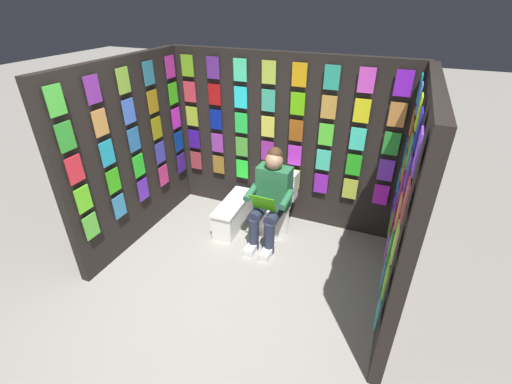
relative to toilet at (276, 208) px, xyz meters
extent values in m
plane|color=gray|center=(0.07, 1.70, -0.33)|extent=(30.00, 30.00, 0.00)
cube|color=black|center=(0.07, -0.40, 0.74)|extent=(3.01, 0.10, 2.14)
cube|color=#A1353C|center=(1.34, -0.31, 0.29)|extent=(0.17, 0.01, 0.26)
cube|color=olive|center=(0.98, -0.31, 0.29)|extent=(0.17, 0.01, 0.26)
cube|color=#24E531|center=(0.62, -0.31, 0.29)|extent=(0.17, 0.01, 0.26)
cube|color=green|center=(0.25, -0.31, 0.29)|extent=(0.17, 0.01, 0.26)
cube|color=#C1E63A|center=(-0.11, -0.31, 0.29)|extent=(0.17, 0.01, 0.26)
cube|color=purple|center=(-0.47, -0.31, 0.29)|extent=(0.17, 0.01, 0.26)
cube|color=#B4BF3B|center=(-0.84, -0.31, 0.29)|extent=(0.17, 0.01, 0.26)
cube|color=#C91ED2|center=(-1.20, -0.31, 0.29)|extent=(0.17, 0.01, 0.26)
cube|color=#3B1492|center=(1.34, -0.31, 0.62)|extent=(0.17, 0.01, 0.26)
cube|color=purple|center=(0.98, -0.31, 0.62)|extent=(0.17, 0.01, 0.26)
cube|color=green|center=(0.62, -0.31, 0.62)|extent=(0.17, 0.01, 0.26)
cube|color=purple|center=(0.25, -0.31, 0.62)|extent=(0.17, 0.01, 0.26)
cube|color=#CB33DF|center=(-0.11, -0.31, 0.62)|extent=(0.17, 0.01, 0.26)
cube|color=#44DAB2|center=(-0.47, -0.31, 0.62)|extent=(0.17, 0.01, 0.26)
cube|color=green|center=(-0.84, -0.31, 0.62)|extent=(0.17, 0.01, 0.26)
cube|color=purple|center=(-1.20, -0.31, 0.62)|extent=(0.17, 0.01, 0.26)
cube|color=#A3C32F|center=(1.34, -0.31, 0.94)|extent=(0.17, 0.01, 0.26)
cube|color=#0C1F98|center=(0.98, -0.31, 0.94)|extent=(0.17, 0.01, 0.26)
cube|color=#26D847|center=(0.62, -0.31, 0.94)|extent=(0.17, 0.01, 0.26)
cube|color=#E2DE4A|center=(0.25, -0.31, 0.94)|extent=(0.17, 0.01, 0.26)
cube|color=#A04E15|center=(-0.11, -0.31, 0.94)|extent=(0.17, 0.01, 0.26)
cube|color=#53DB34|center=(-0.47, -0.31, 0.94)|extent=(0.17, 0.01, 0.26)
cube|color=#3DE6BF|center=(-0.84, -0.31, 0.94)|extent=(0.17, 0.01, 0.26)
cube|color=green|center=(-1.20, -0.31, 0.94)|extent=(0.17, 0.01, 0.26)
cube|color=#D63447|center=(1.34, -0.31, 1.26)|extent=(0.17, 0.01, 0.26)
cube|color=#B31215|center=(0.98, -0.31, 1.26)|extent=(0.17, 0.01, 0.26)
cube|color=#28EBF1|center=(0.62, -0.31, 1.26)|extent=(0.17, 0.01, 0.26)
cube|color=#3BAF8D|center=(0.25, -0.31, 1.26)|extent=(0.17, 0.01, 0.26)
cube|color=#5FC60E|center=(-0.11, -0.31, 1.26)|extent=(0.17, 0.01, 0.26)
cube|color=gold|center=(-0.47, -0.31, 1.26)|extent=(0.17, 0.01, 0.26)
cube|color=yellow|center=(-0.84, -0.31, 1.26)|extent=(0.17, 0.01, 0.26)
cube|color=#C87E3B|center=(-1.20, -0.31, 1.26)|extent=(0.17, 0.01, 0.26)
cube|color=#6FB221|center=(1.34, -0.31, 1.59)|extent=(0.17, 0.01, 0.26)
cube|color=#60298D|center=(0.98, -0.31, 1.59)|extent=(0.17, 0.01, 0.26)
cube|color=#4BF1AA|center=(0.62, -0.31, 1.59)|extent=(0.17, 0.01, 0.26)
cube|color=#B5D045|center=(0.25, -0.31, 1.59)|extent=(0.17, 0.01, 0.26)
cube|color=orange|center=(-0.11, -0.31, 1.59)|extent=(0.17, 0.01, 0.26)
cube|color=teal|center=(-0.47, -0.31, 1.59)|extent=(0.17, 0.01, 0.26)
cube|color=#E249D6|center=(-0.84, -0.31, 1.59)|extent=(0.17, 0.01, 0.26)
cube|color=#881CDD|center=(-1.20, -0.31, 1.59)|extent=(0.17, 0.01, 0.26)
cube|color=black|center=(-1.43, 0.68, 0.74)|extent=(0.10, 2.04, 2.14)
cube|color=#560CAB|center=(-1.35, -0.16, 0.29)|extent=(0.01, 0.17, 0.26)
cube|color=#3ABB15|center=(-1.35, 0.26, 0.29)|extent=(0.01, 0.17, 0.26)
cube|color=#AF2FDE|center=(-1.35, 0.68, 0.29)|extent=(0.01, 0.17, 0.26)
cube|color=teal|center=(-1.35, 1.09, 0.29)|extent=(0.01, 0.17, 0.26)
cube|color=teal|center=(-1.35, 1.51, 0.29)|extent=(0.01, 0.17, 0.26)
cube|color=blue|center=(-1.35, -0.16, 0.62)|extent=(0.01, 0.17, 0.26)
cube|color=blue|center=(-1.35, 0.26, 0.62)|extent=(0.01, 0.17, 0.26)
cube|color=#960C67|center=(-1.35, 0.68, 0.62)|extent=(0.01, 0.17, 0.26)
cube|color=green|center=(-1.35, 1.09, 0.62)|extent=(0.01, 0.17, 0.26)
cube|color=#65BC1A|center=(-1.35, 1.51, 0.62)|extent=(0.01, 0.17, 0.26)
cube|color=blue|center=(-1.35, -0.16, 0.94)|extent=(0.01, 0.17, 0.26)
cube|color=olive|center=(-1.35, 0.26, 0.94)|extent=(0.01, 0.17, 0.26)
cube|color=#A51C5D|center=(-1.35, 0.68, 0.94)|extent=(0.01, 0.17, 0.26)
cube|color=#E18142|center=(-1.35, 1.09, 0.94)|extent=(0.01, 0.17, 0.26)
cube|color=#ADD348|center=(-1.35, 1.51, 0.94)|extent=(0.01, 0.17, 0.26)
cube|color=#A96C39|center=(-1.35, -0.16, 1.26)|extent=(0.01, 0.17, 0.26)
cube|color=#8E3C11|center=(-1.35, 0.26, 1.26)|extent=(0.01, 0.17, 0.26)
cube|color=#29A571|center=(-1.35, 0.68, 1.26)|extent=(0.01, 0.17, 0.26)
cube|color=#5A25B0|center=(-1.35, 1.09, 1.26)|extent=(0.01, 0.17, 0.26)
cube|color=#B13944|center=(-1.35, 1.51, 1.26)|extent=(0.01, 0.17, 0.26)
cube|color=#119AB8|center=(-1.35, -0.16, 1.59)|extent=(0.01, 0.17, 0.26)
cube|color=#467AD7|center=(-1.35, 0.26, 1.59)|extent=(0.01, 0.17, 0.26)
cube|color=#A1DE1C|center=(-1.35, 0.68, 1.59)|extent=(0.01, 0.17, 0.26)
cube|color=#1A1BB4|center=(-1.35, 1.09, 1.59)|extent=(0.01, 0.17, 0.26)
cube|color=#6F33DA|center=(-1.35, 1.51, 1.59)|extent=(0.01, 0.17, 0.26)
cube|color=black|center=(1.58, 0.68, 0.74)|extent=(0.10, 2.04, 2.14)
cube|color=#5BCD3F|center=(1.49, 1.51, 0.29)|extent=(0.01, 0.17, 0.26)
cube|color=#378BC7|center=(1.49, 1.09, 0.29)|extent=(0.01, 0.17, 0.26)
cube|color=#602AC6|center=(1.49, 0.68, 0.29)|extent=(0.01, 0.17, 0.26)
cube|color=#D53379|center=(1.49, 0.26, 0.29)|extent=(0.01, 0.17, 0.26)
cube|color=#3E1D91|center=(1.49, -0.16, 0.29)|extent=(0.01, 0.17, 0.26)
cube|color=#67E824|center=(1.49, 1.51, 0.62)|extent=(0.01, 0.17, 0.26)
cube|color=#37C418|center=(1.49, 1.09, 0.62)|extent=(0.01, 0.17, 0.26)
cube|color=#2AD62B|center=(1.49, 0.68, 0.62)|extent=(0.01, 0.17, 0.26)
cube|color=#3F3EBA|center=(1.49, 0.26, 0.62)|extent=(0.01, 0.17, 0.26)
cube|color=#0B3596|center=(1.49, -0.16, 0.62)|extent=(0.01, 0.17, 0.26)
cube|color=#F02B3A|center=(1.49, 1.51, 0.94)|extent=(0.01, 0.17, 0.26)
cube|color=#23AFCD|center=(1.49, 1.09, 0.94)|extent=(0.01, 0.17, 0.26)
cube|color=#2E72BA|center=(1.49, 0.68, 0.94)|extent=(0.01, 0.17, 0.26)
cube|color=#999313|center=(1.49, 0.26, 0.94)|extent=(0.01, 0.17, 0.26)
cube|color=#D426E0|center=(1.49, -0.16, 0.94)|extent=(0.01, 0.17, 0.26)
cube|color=green|center=(1.49, 1.51, 1.26)|extent=(0.01, 0.17, 0.26)
cube|color=#E49A4E|center=(1.49, 1.09, 1.26)|extent=(0.01, 0.17, 0.26)
cube|color=#4873E9|center=(1.49, 0.68, 1.26)|extent=(0.01, 0.17, 0.26)
cube|color=#AD8216|center=(1.49, 0.26, 1.26)|extent=(0.01, 0.17, 0.26)
cube|color=#36D119|center=(1.49, -0.16, 1.26)|extent=(0.01, 0.17, 0.26)
cube|color=#50D343|center=(1.49, 1.51, 1.59)|extent=(0.01, 0.17, 0.26)
cube|color=purple|center=(1.49, 1.09, 1.59)|extent=(0.01, 0.17, 0.26)
cube|color=#8CC43B|center=(1.49, 0.68, 1.59)|extent=(0.01, 0.17, 0.26)
cube|color=teal|center=(1.49, 0.26, 1.59)|extent=(0.01, 0.17, 0.26)
cube|color=#CD28A8|center=(1.49, -0.16, 1.59)|extent=(0.01, 0.17, 0.26)
cylinder|color=white|center=(0.00, 0.08, -0.13)|extent=(0.38, 0.38, 0.40)
cylinder|color=white|center=(0.00, 0.08, 0.09)|extent=(0.41, 0.41, 0.02)
cube|color=white|center=(0.00, -0.18, 0.25)|extent=(0.38, 0.19, 0.36)
cylinder|color=white|center=(0.00, -0.09, 0.25)|extent=(0.39, 0.08, 0.39)
cube|color=#286B42|center=(0.00, 0.11, 0.36)|extent=(0.40, 0.23, 0.52)
sphere|color=tan|center=(0.00, 0.14, 0.71)|extent=(0.21, 0.21, 0.21)
sphere|color=#472D19|center=(0.00, 0.11, 0.78)|extent=(0.17, 0.17, 0.17)
cylinder|color=#23283D|center=(-0.09, 0.31, 0.11)|extent=(0.16, 0.40, 0.15)
cylinder|color=#23283D|center=(0.11, 0.31, 0.11)|extent=(0.16, 0.40, 0.15)
cylinder|color=#23283D|center=(-0.09, 0.49, -0.11)|extent=(0.12, 0.12, 0.42)
cylinder|color=#23283D|center=(0.11, 0.48, -0.11)|extent=(0.12, 0.12, 0.42)
cube|color=white|center=(-0.09, 0.55, -0.28)|extent=(0.12, 0.26, 0.09)
cube|color=white|center=(0.11, 0.54, -0.28)|extent=(0.12, 0.26, 0.09)
cylinder|color=#286B42|center=(-0.21, 0.29, 0.33)|extent=(0.09, 0.31, 0.13)
cylinder|color=#286B42|center=(0.23, 0.28, 0.33)|extent=(0.09, 0.31, 0.13)
cube|color=#40AF0A|center=(0.01, 0.45, 0.32)|extent=(0.30, 0.14, 0.23)
cube|color=white|center=(0.55, 0.14, -0.16)|extent=(0.28, 0.79, 0.34)
cube|color=white|center=(0.55, 0.14, 0.02)|extent=(0.30, 0.82, 0.03)
camera|label=1|loc=(-1.21, 3.57, 2.38)|focal=24.50mm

